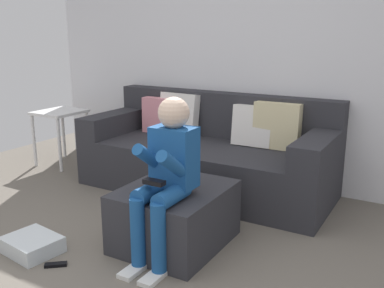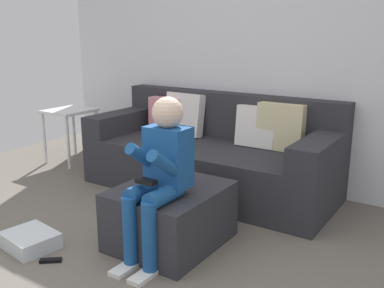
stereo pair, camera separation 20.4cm
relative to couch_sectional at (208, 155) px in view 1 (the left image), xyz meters
The scene contains 7 objects.
wall_back 1.06m from the couch_sectional, 63.75° to the left, with size 4.84×0.10×2.52m, color silver.
couch_sectional is the anchor object (origin of this frame).
ottoman 1.20m from the couch_sectional, 73.33° to the right, with size 0.67×0.79×0.43m, color #2D2D33.
person_seated 1.43m from the couch_sectional, 73.17° to the right, with size 0.29×0.59×1.09m.
storage_bin 1.84m from the couch_sectional, 104.36° to the right, with size 0.37×0.30×0.11m, color silver.
side_table 1.86m from the couch_sectional, behind, with size 0.46×0.50×0.63m.
remote_by_storage_bin 1.85m from the couch_sectional, 95.19° to the right, with size 0.14×0.04×0.02m, color black.
Camera 1 is at (1.67, -1.61, 1.49)m, focal length 40.70 mm.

